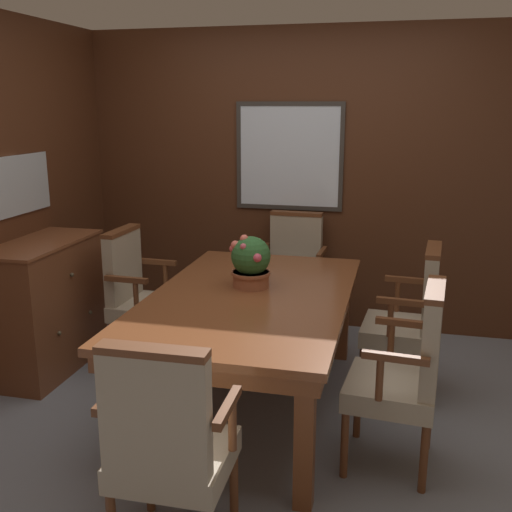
{
  "coord_description": "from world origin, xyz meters",
  "views": [
    {
      "loc": [
        0.78,
        -3.15,
        1.85
      ],
      "look_at": [
        -0.05,
        0.31,
        0.94
      ],
      "focal_mm": 42.0,
      "sensor_mm": 36.0,
      "label": 1
    }
  ],
  "objects_px": {
    "chair_head_far": "(293,268)",
    "sideboard_cabinet": "(46,306)",
    "chair_right_near": "(407,370)",
    "dining_table": "(250,308)",
    "chair_right_far": "(411,315)",
    "potted_plant": "(251,262)",
    "chair_head_near": "(167,442)",
    "chair_left_far": "(138,291)"
  },
  "relations": [
    {
      "from": "chair_head_near",
      "to": "dining_table",
      "type": "bearing_deg",
      "value": -91.19
    },
    {
      "from": "dining_table",
      "to": "chair_right_near",
      "type": "height_order",
      "value": "chair_right_near"
    },
    {
      "from": "potted_plant",
      "to": "sideboard_cabinet",
      "type": "xyz_separation_m",
      "value": [
        -1.5,
        0.06,
        -0.43
      ]
    },
    {
      "from": "chair_head_far",
      "to": "chair_left_far",
      "type": "bearing_deg",
      "value": -135.99
    },
    {
      "from": "sideboard_cabinet",
      "to": "chair_head_near",
      "type": "bearing_deg",
      "value": -45.3
    },
    {
      "from": "chair_left_far",
      "to": "chair_head_near",
      "type": "distance_m",
      "value": 2.04
    },
    {
      "from": "chair_left_far",
      "to": "potted_plant",
      "type": "xyz_separation_m",
      "value": [
        0.91,
        -0.31,
        0.36
      ]
    },
    {
      "from": "chair_head_near",
      "to": "chair_head_far",
      "type": "bearing_deg",
      "value": -91.6
    },
    {
      "from": "dining_table",
      "to": "potted_plant",
      "type": "xyz_separation_m",
      "value": [
        -0.04,
        0.15,
        0.25
      ]
    },
    {
      "from": "potted_plant",
      "to": "sideboard_cabinet",
      "type": "height_order",
      "value": "potted_plant"
    },
    {
      "from": "potted_plant",
      "to": "sideboard_cabinet",
      "type": "distance_m",
      "value": 1.57
    },
    {
      "from": "chair_head_near",
      "to": "chair_left_far",
      "type": "bearing_deg",
      "value": -63.38
    },
    {
      "from": "chair_head_far",
      "to": "sideboard_cabinet",
      "type": "xyz_separation_m",
      "value": [
        -1.56,
        -1.12,
        -0.07
      ]
    },
    {
      "from": "chair_left_far",
      "to": "chair_head_near",
      "type": "height_order",
      "value": "same"
    },
    {
      "from": "sideboard_cabinet",
      "to": "potted_plant",
      "type": "bearing_deg",
      "value": -2.41
    },
    {
      "from": "chair_left_far",
      "to": "sideboard_cabinet",
      "type": "relative_size",
      "value": 1.04
    },
    {
      "from": "chair_head_near",
      "to": "chair_head_far",
      "type": "xyz_separation_m",
      "value": [
        0.03,
        2.67,
        0.0
      ]
    },
    {
      "from": "chair_left_far",
      "to": "chair_head_far",
      "type": "height_order",
      "value": "same"
    },
    {
      "from": "sideboard_cabinet",
      "to": "chair_right_far",
      "type": "bearing_deg",
      "value": 4.58
    },
    {
      "from": "chair_head_far",
      "to": "chair_right_far",
      "type": "bearing_deg",
      "value": -42.63
    },
    {
      "from": "dining_table",
      "to": "potted_plant",
      "type": "relative_size",
      "value": 5.91
    },
    {
      "from": "dining_table",
      "to": "chair_head_near",
      "type": "relative_size",
      "value": 1.99
    },
    {
      "from": "dining_table",
      "to": "chair_right_near",
      "type": "bearing_deg",
      "value": -24.6
    },
    {
      "from": "chair_right_far",
      "to": "chair_head_near",
      "type": "xyz_separation_m",
      "value": [
        -0.96,
        -1.75,
        0.0
      ]
    },
    {
      "from": "dining_table",
      "to": "chair_head_near",
      "type": "bearing_deg",
      "value": -90.18
    },
    {
      "from": "sideboard_cabinet",
      "to": "chair_head_far",
      "type": "bearing_deg",
      "value": 35.66
    },
    {
      "from": "chair_head_near",
      "to": "sideboard_cabinet",
      "type": "distance_m",
      "value": 2.18
    },
    {
      "from": "dining_table",
      "to": "potted_plant",
      "type": "distance_m",
      "value": 0.3
    },
    {
      "from": "potted_plant",
      "to": "chair_right_far",
      "type": "bearing_deg",
      "value": 14.92
    },
    {
      "from": "dining_table",
      "to": "chair_head_near",
      "type": "xyz_separation_m",
      "value": [
        -0.0,
        -1.34,
        -0.11
      ]
    },
    {
      "from": "chair_left_far",
      "to": "chair_head_near",
      "type": "xyz_separation_m",
      "value": [
        0.94,
        -1.8,
        0.0
      ]
    },
    {
      "from": "chair_left_far",
      "to": "sideboard_cabinet",
      "type": "xyz_separation_m",
      "value": [
        -0.59,
        -0.25,
        -0.07
      ]
    },
    {
      "from": "dining_table",
      "to": "chair_head_far",
      "type": "bearing_deg",
      "value": 88.99
    },
    {
      "from": "sideboard_cabinet",
      "to": "dining_table",
      "type": "bearing_deg",
      "value": -7.98
    },
    {
      "from": "chair_head_near",
      "to": "sideboard_cabinet",
      "type": "xyz_separation_m",
      "value": [
        -1.54,
        1.55,
        -0.07
      ]
    },
    {
      "from": "chair_right_far",
      "to": "chair_head_far",
      "type": "bearing_deg",
      "value": -130.47
    },
    {
      "from": "chair_right_near",
      "to": "sideboard_cabinet",
      "type": "height_order",
      "value": "chair_right_near"
    },
    {
      "from": "dining_table",
      "to": "chair_right_far",
      "type": "height_order",
      "value": "chair_right_far"
    },
    {
      "from": "potted_plant",
      "to": "chair_head_near",
      "type": "bearing_deg",
      "value": -88.8
    },
    {
      "from": "chair_right_far",
      "to": "sideboard_cabinet",
      "type": "relative_size",
      "value": 1.04
    },
    {
      "from": "chair_head_far",
      "to": "potted_plant",
      "type": "distance_m",
      "value": 1.24
    },
    {
      "from": "chair_right_far",
      "to": "chair_left_far",
      "type": "bearing_deg",
      "value": -87.25
    }
  ]
}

